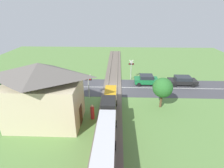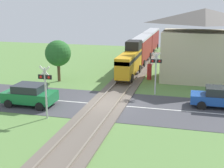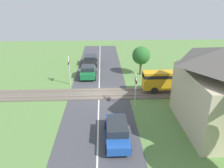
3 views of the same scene
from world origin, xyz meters
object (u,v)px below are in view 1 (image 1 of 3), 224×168
car_behind_queue (182,80)px  crossing_signal_west_approach (131,67)px  car_far_side (58,86)px  crossing_signal_east_approach (88,83)px  station_building (43,95)px  car_near_crossing (146,79)px  pedestrian_by_station (92,112)px

car_behind_queue → crossing_signal_west_approach: crossing_signal_west_approach is taller
car_far_side → crossing_signal_east_approach: 5.60m
crossing_signal_east_approach → station_building: 6.84m
car_near_crossing → car_behind_queue: size_ratio=0.85×
station_building → pedestrian_by_station: size_ratio=4.52×
crossing_signal_west_approach → station_building: size_ratio=0.44×
crossing_signal_west_approach → crossing_signal_east_approach: (6.09, 7.01, 0.00)m
crossing_signal_east_approach → pedestrian_by_station: crossing_signal_east_approach is taller
car_behind_queue → pedestrian_by_station: size_ratio=2.50×
station_building → pedestrian_by_station: station_building is taller
car_near_crossing → crossing_signal_west_approach: crossing_signal_west_approach is taller
car_behind_queue → pedestrian_by_station: (13.03, 9.78, 0.05)m
car_far_side → car_behind_queue: bearing=-171.5°
car_near_crossing → crossing_signal_west_approach: bearing=-41.7°
crossing_signal_west_approach → station_building: 16.03m
car_behind_queue → car_far_side: bearing=8.5°
crossing_signal_west_approach → crossing_signal_east_approach: bearing=49.0°
car_near_crossing → pedestrian_by_station: (7.27, 9.78, -0.02)m
car_far_side → pedestrian_by_station: 9.24m
car_far_side → car_behind_queue: car_far_side is taller
car_far_side → pedestrian_by_station: size_ratio=2.55×
car_near_crossing → crossing_signal_east_approach: size_ratio=1.07×
crossing_signal_east_approach → car_far_side: bearing=-22.4°
car_behind_queue → crossing_signal_west_approach: size_ratio=1.27×
car_near_crossing → crossing_signal_west_approach: size_ratio=1.07×
station_building → crossing_signal_east_approach: bearing=-122.3°
car_behind_queue → station_building: 20.87m
car_far_side → station_building: (-1.40, 7.78, 2.47)m
crossing_signal_east_approach → pedestrian_by_station: bearing=103.1°
car_near_crossing → crossing_signal_west_approach: 3.39m
car_near_crossing → station_building: (12.02, 10.66, 2.43)m
car_behind_queue → car_near_crossing: bearing=-0.0°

